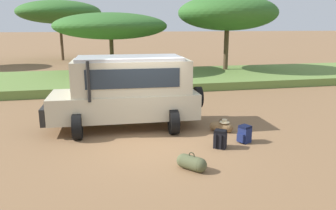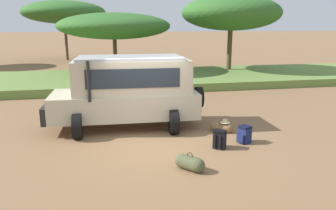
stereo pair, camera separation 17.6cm
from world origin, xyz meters
name	(u,v)px [view 2 (the right image)]	position (x,y,z in m)	size (l,w,h in m)	color
ground_plane	(152,143)	(0.00, 0.00, 0.00)	(320.00, 320.00, 0.00)	olive
grass_bank	(125,80)	(0.00, 10.61, 0.22)	(120.00, 7.00, 0.44)	olive
safari_vehicle	(128,90)	(-0.53, 1.80, 1.29)	(5.39, 2.87, 2.44)	beige
backpack_beside_front_wheel	(220,140)	(1.85, -0.78, 0.26)	(0.43, 0.44, 0.54)	black
backpack_cluster_center	(244,135)	(2.74, -0.50, 0.26)	(0.45, 0.41, 0.53)	navy
duffel_bag_low_black_case	(222,127)	(2.44, 0.61, 0.17)	(0.70, 0.59, 0.43)	brown
duffel_bag_soft_canvas	(190,163)	(0.63, -2.00, 0.18)	(0.66, 0.71, 0.46)	#4C5133
acacia_tree_left_mid	(64,12)	(-4.69, 25.26, 4.63)	(7.98, 8.65, 5.74)	brown
acacia_tree_centre_back	(114,26)	(-0.43, 13.35, 3.37)	(7.44, 7.58, 4.25)	brown
acacia_tree_right_mid	(231,13)	(7.29, 12.21, 4.22)	(6.67, 6.39, 5.39)	brown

